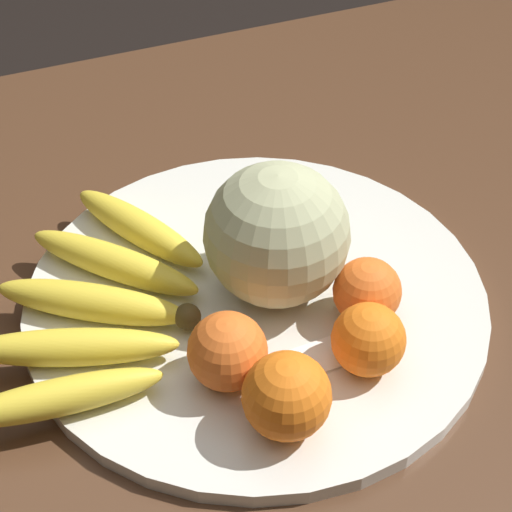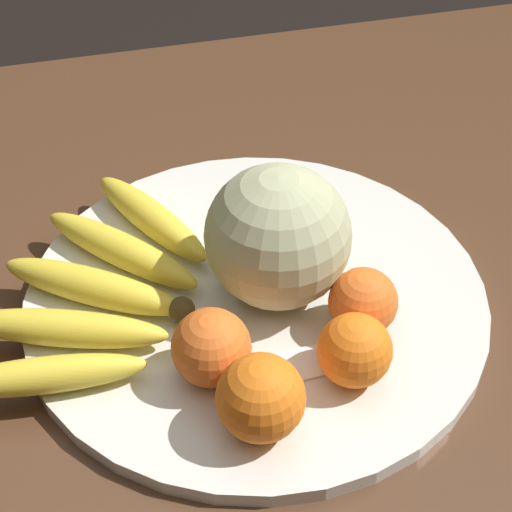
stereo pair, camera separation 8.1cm
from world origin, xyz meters
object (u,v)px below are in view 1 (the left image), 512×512
(melon, at_px, (275,232))
(orange_mid_center, at_px, (368,340))
(kitchen_table, at_px, (322,341))
(fruit_bowl, at_px, (256,299))
(banana_bunch, at_px, (99,302))
(orange_front_left, at_px, (287,396))
(produce_tag, at_px, (295,366))
(orange_back_left, at_px, (367,291))
(orange_front_right, at_px, (227,351))

(melon, relative_size, orange_mid_center, 2.09)
(kitchen_table, relative_size, fruit_bowl, 3.06)
(banana_bunch, height_order, orange_front_left, orange_front_left)
(melon, relative_size, produce_tag, 1.39)
(orange_front_left, bearing_deg, banana_bunch, 121.69)
(melon, distance_m, orange_back_left, 0.10)
(fruit_bowl, xyz_separation_m, orange_mid_center, (0.06, -0.12, 0.04))
(orange_front_left, bearing_deg, produce_tag, 59.04)
(kitchen_table, bearing_deg, produce_tag, -128.79)
(orange_front_left, distance_m, orange_back_left, 0.15)
(orange_mid_center, distance_m, orange_back_left, 0.06)
(fruit_bowl, distance_m, produce_tag, 0.10)
(banana_bunch, height_order, orange_back_left, orange_back_left)
(kitchen_table, relative_size, orange_back_left, 21.51)
(banana_bunch, bearing_deg, orange_front_left, 155.42)
(orange_front_right, xyz_separation_m, orange_mid_center, (0.12, -0.03, -0.00))
(orange_back_left, bearing_deg, orange_front_left, -143.86)
(fruit_bowl, bearing_deg, kitchen_table, 0.21)
(orange_back_left, distance_m, produce_tag, 0.10)
(melon, bearing_deg, produce_tag, -102.96)
(orange_mid_center, relative_size, orange_back_left, 1.03)
(kitchen_table, bearing_deg, fruit_bowl, -179.79)
(orange_back_left, height_order, produce_tag, orange_back_left)
(fruit_bowl, xyz_separation_m, orange_front_right, (-0.06, -0.09, 0.04))
(orange_front_left, relative_size, orange_mid_center, 1.13)
(kitchen_table, xyz_separation_m, fruit_bowl, (-0.08, -0.00, 0.10))
(orange_front_right, relative_size, produce_tag, 0.71)
(orange_back_left, bearing_deg, fruit_bowl, 141.87)
(kitchen_table, bearing_deg, melon, 175.64)
(fruit_bowl, bearing_deg, banana_bunch, 169.04)
(orange_mid_center, xyz_separation_m, orange_back_left, (0.03, 0.05, -0.00))
(banana_bunch, bearing_deg, orange_back_left, -168.49)
(orange_front_left, distance_m, orange_mid_center, 0.10)
(kitchen_table, relative_size, produce_tag, 13.92)
(orange_mid_center, bearing_deg, produce_tag, 160.74)
(produce_tag, bearing_deg, banana_bunch, 136.29)
(produce_tag, bearing_deg, kitchen_table, 49.05)
(melon, height_order, orange_mid_center, melon)
(banana_bunch, distance_m, orange_front_right, 0.15)
(kitchen_table, relative_size, banana_bunch, 4.64)
(melon, distance_m, orange_mid_center, 0.14)
(fruit_bowl, height_order, banana_bunch, banana_bunch)
(kitchen_table, bearing_deg, orange_back_left, -84.03)
(melon, distance_m, produce_tag, 0.13)
(orange_front_right, bearing_deg, melon, 48.20)
(kitchen_table, distance_m, orange_back_left, 0.15)
(produce_tag, bearing_deg, fruit_bowl, 86.11)
(orange_front_left, distance_m, orange_front_right, 0.07)
(kitchen_table, height_order, orange_mid_center, orange_mid_center)
(orange_front_left, bearing_deg, kitchen_table, 53.78)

